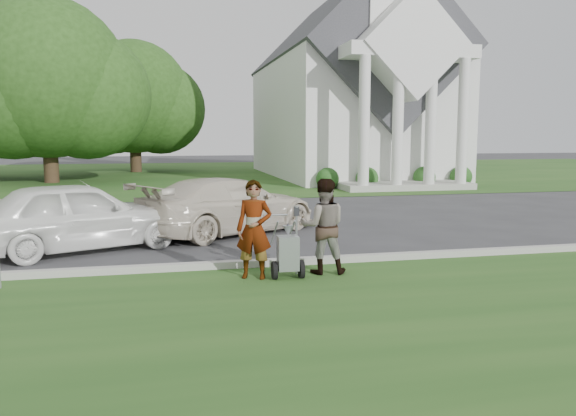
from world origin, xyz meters
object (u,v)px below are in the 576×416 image
object	(u,v)px
striping_cart	(288,254)
car_c	(229,206)
tree_left	(46,86)
car_b	(79,216)
tree_back	(134,102)
church	(349,78)
person_left	(254,230)
person_right	(323,227)
parking_meter_near	(296,232)

from	to	relation	value
striping_cart	car_c	distance (m)	4.91
tree_left	car_b	distance (m)	19.96
tree_left	tree_back	bearing A→B (deg)	63.43
tree_left	car_b	xyz separation A→B (m)	(4.05, -19.06, -4.32)
church	person_left	distance (m)	25.79
person_right	parking_meter_near	bearing A→B (deg)	8.20
tree_back	car_c	world-z (taller)	tree_back
parking_meter_near	car_c	xyz separation A→B (m)	(-0.71, 4.63, -0.07)
person_right	car_b	bearing A→B (deg)	-22.85
person_left	car_b	world-z (taller)	person_left
parking_meter_near	car_b	size ratio (longest dim) A/B	0.28
tree_back	striping_cart	world-z (taller)	tree_back
tree_back	person_left	size ratio (longest dim) A/B	5.48
striping_cart	person_right	size ratio (longest dim) A/B	0.64
person_left	parking_meter_near	distance (m)	0.81
car_c	striping_cart	bearing A→B (deg)	154.15
tree_left	striping_cart	size ratio (longest dim) A/B	9.43
church	car_c	bearing A→B (deg)	-116.93
tree_left	parking_meter_near	xyz separation A→B (m)	(8.24, -22.17, -4.31)
parking_meter_near	car_c	distance (m)	4.68
tree_left	striping_cart	xyz separation A→B (m)	(8.02, -22.42, -4.66)
tree_back	striping_cart	size ratio (longest dim) A/B	8.53
car_c	person_left	bearing A→B (deg)	147.33
striping_cart	parking_meter_near	xyz separation A→B (m)	(0.22, 0.25, 0.36)
church	striping_cart	xyz separation A→B (m)	(-8.99, -23.54, -5.49)
tree_left	tree_back	xyz separation A→B (m)	(4.00, 8.00, -0.38)
church	tree_left	xyz separation A→B (m)	(-17.01, -1.13, -0.83)
car_c	tree_back	bearing A→B (deg)	-23.70
church	person_right	size ratio (longest dim) A/B	13.75
person_right	tree_left	bearing A→B (deg)	-57.63
church	parking_meter_near	size ratio (longest dim) A/B	18.87
striping_cart	car_b	xyz separation A→B (m)	(-3.97, 3.36, 0.34)
tree_left	car_b	world-z (taller)	tree_left
person_left	tree_left	bearing A→B (deg)	128.58
car_b	person_right	bearing A→B (deg)	-146.70
tree_back	church	bearing A→B (deg)	-27.85
person_right	car_b	xyz separation A→B (m)	(-4.69, 3.13, -0.09)
person_left	person_right	bearing A→B (deg)	24.25
church	person_right	distance (m)	25.25
tree_back	person_right	bearing A→B (deg)	-81.08
person_left	tree_back	bearing A→B (deg)	116.60
car_b	person_left	bearing A→B (deg)	-156.54
tree_back	car_b	xyz separation A→B (m)	(0.05, -27.06, -3.94)
person_right	church	bearing A→B (deg)	-98.67
person_left	parking_meter_near	size ratio (longest dim) A/B	1.38
car_b	car_c	bearing A→B (deg)	-89.41
church	person_right	xyz separation A→B (m)	(-8.27, -23.31, -5.06)
church	person_left	bearing A→B (deg)	-112.24
church	tree_back	distance (m)	14.77
tree_left	person_left	size ratio (longest dim) A/B	6.05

